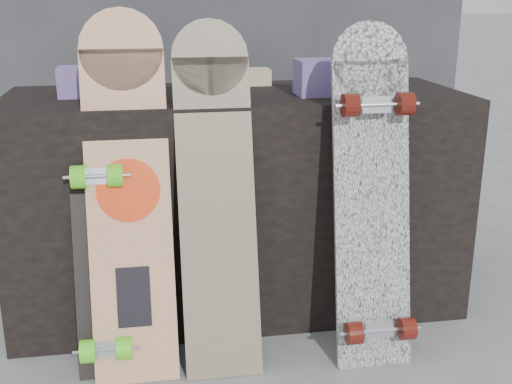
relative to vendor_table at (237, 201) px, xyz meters
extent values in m
plane|color=slate|center=(0.00, -0.50, -0.40)|extent=(60.00, 60.00, 0.00)
cube|color=black|center=(0.00, 0.00, 0.00)|extent=(1.60, 0.60, 0.80)
cube|color=#323237|center=(0.00, 0.85, 0.70)|extent=(2.40, 0.20, 2.20)
cube|color=#483A77|center=(-0.51, 0.01, 0.45)|extent=(0.18, 0.12, 0.10)
cube|color=#483A77|center=(0.27, -0.09, 0.46)|extent=(0.14, 0.14, 0.12)
cube|color=#D1B78C|center=(0.05, 0.20, 0.43)|extent=(0.22, 0.10, 0.06)
cube|color=tan|center=(-0.38, -0.36, 0.09)|extent=(0.25, 0.30, 0.98)
cylinder|color=tan|center=(-0.38, -0.22, 0.57)|extent=(0.25, 0.09, 0.25)
cylinder|color=#FA3C0F|center=(-0.38, -0.34, 0.17)|extent=(0.19, 0.06, 0.19)
cube|color=black|center=(-0.38, -0.44, -0.14)|extent=(0.10, 0.05, 0.18)
cube|color=tan|center=(-0.11, -0.38, 0.07)|extent=(0.24, 0.28, 0.95)
cylinder|color=tan|center=(-0.11, -0.25, 0.55)|extent=(0.24, 0.08, 0.23)
cube|color=white|center=(0.36, -0.44, 0.07)|extent=(0.24, 0.20, 0.94)
cylinder|color=white|center=(0.36, -0.34, 0.54)|extent=(0.24, 0.06, 0.24)
cube|color=silver|center=(0.36, -0.55, -0.26)|extent=(0.09, 0.04, 0.05)
cylinder|color=#4D110B|center=(0.28, -0.57, -0.26)|extent=(0.05, 0.07, 0.07)
cylinder|color=#4D110B|center=(0.45, -0.57, -0.26)|extent=(0.05, 0.07, 0.07)
cube|color=silver|center=(0.36, -0.41, 0.42)|extent=(0.09, 0.04, 0.05)
cylinder|color=#4D110B|center=(0.28, -0.43, 0.42)|extent=(0.05, 0.07, 0.07)
cylinder|color=#4D110B|center=(0.45, -0.43, 0.42)|extent=(0.05, 0.07, 0.07)
cube|color=black|center=(-0.47, -0.35, -0.05)|extent=(0.18, 0.22, 0.70)
cylinder|color=black|center=(-0.47, -0.25, 0.29)|extent=(0.18, 0.06, 0.17)
cube|color=silver|center=(-0.47, -0.47, -0.29)|extent=(0.09, 0.04, 0.06)
cylinder|color=#5CE720|center=(-0.52, -0.49, -0.29)|extent=(0.04, 0.07, 0.07)
cylinder|color=#5CE720|center=(-0.41, -0.49, -0.29)|extent=(0.05, 0.07, 0.07)
cube|color=silver|center=(-0.47, -0.32, 0.21)|extent=(0.09, 0.04, 0.06)
cylinder|color=#5CE720|center=(-0.52, -0.34, 0.21)|extent=(0.04, 0.07, 0.07)
cylinder|color=#5CE720|center=(-0.41, -0.34, 0.21)|extent=(0.05, 0.07, 0.07)
camera|label=1|loc=(-0.31, -2.23, 0.74)|focal=45.00mm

